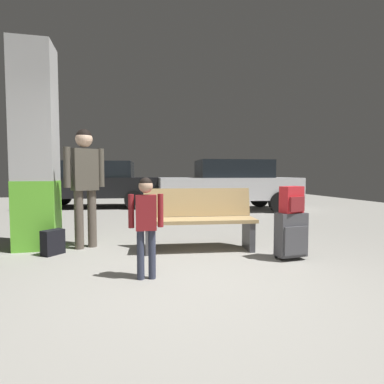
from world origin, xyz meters
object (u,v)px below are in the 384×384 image
(adult, at_px, (85,175))
(parked_car_far, at_px, (97,183))
(bench, at_px, (199,219))
(child, at_px, (146,217))
(backpack_bright, at_px, (292,200))
(structural_pillar, at_px, (36,148))
(suitcase, at_px, (291,235))
(backpack_dark_floor, at_px, (53,242))
(parked_car_near, at_px, (229,184))

(adult, relative_size, parked_car_far, 0.41)
(bench, relative_size, child, 1.54)
(backpack_bright, xyz_separation_m, adult, (-2.66, 1.24, 0.31))
(backpack_bright, bearing_deg, parked_car_far, 112.77)
(structural_pillar, distance_m, adult, 0.82)
(adult, bearing_deg, bench, -16.51)
(backpack_bright, height_order, child, child)
(suitcase, xyz_separation_m, parked_car_far, (-2.95, 7.04, 0.48))
(structural_pillar, xyz_separation_m, backpack_dark_floor, (0.30, -0.47, -1.31))
(parked_car_far, relative_size, parked_car_near, 1.01)
(adult, bearing_deg, backpack_dark_floor, -142.57)
(child, relative_size, adult, 0.61)
(parked_car_far, bearing_deg, parked_car_near, -24.20)
(backpack_dark_floor, height_order, parked_car_near, parked_car_near)
(bench, xyz_separation_m, backpack_dark_floor, (-2.02, 0.17, -0.28))
(child, height_order, parked_car_far, parked_car_far)
(child, distance_m, parked_car_far, 7.45)
(suitcase, bearing_deg, parked_car_far, 112.76)
(suitcase, height_order, parked_car_near, parked_car_near)
(adult, bearing_deg, backpack_bright, -24.94)
(backpack_bright, distance_m, backpack_dark_floor, 3.25)
(structural_pillar, relative_size, backpack_dark_floor, 8.78)
(structural_pillar, bearing_deg, suitcase, -22.60)
(structural_pillar, relative_size, backpack_bright, 8.78)
(child, bearing_deg, structural_pillar, 130.51)
(structural_pillar, relative_size, suitcase, 4.94)
(suitcase, relative_size, parked_car_near, 0.14)
(structural_pillar, height_order, backpack_dark_floor, structural_pillar)
(structural_pillar, bearing_deg, parked_car_far, 85.95)
(structural_pillar, xyz_separation_m, suitcase, (3.35, -1.40, -1.16))
(bench, distance_m, suitcase, 1.29)
(bench, bearing_deg, parked_car_far, 106.95)
(backpack_bright, xyz_separation_m, parked_car_far, (-2.95, 7.04, 0.03))
(structural_pillar, relative_size, child, 2.80)
(structural_pillar, bearing_deg, adult, -12.90)
(child, height_order, backpack_dark_floor, child)
(bench, distance_m, backpack_bright, 1.33)
(bench, bearing_deg, suitcase, -36.06)
(bench, xyz_separation_m, backpack_bright, (1.04, -0.76, 0.33))
(backpack_bright, distance_m, child, 1.91)
(parked_car_near, bearing_deg, suitcase, -100.88)
(suitcase, distance_m, parked_car_far, 7.65)
(suitcase, xyz_separation_m, backpack_bright, (0.00, -0.00, 0.45))
(adult, xyz_separation_m, parked_car_near, (3.67, 4.02, -0.28))
(child, xyz_separation_m, parked_car_far, (-1.08, 7.37, 0.15))
(suitcase, height_order, parked_car_far, parked_car_far)
(suitcase, xyz_separation_m, backpack_dark_floor, (-3.06, 0.93, -0.15))
(parked_car_near, bearing_deg, bench, -114.47)
(backpack_bright, relative_size, backpack_dark_floor, 1.00)
(suitcase, bearing_deg, structural_pillar, 157.40)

